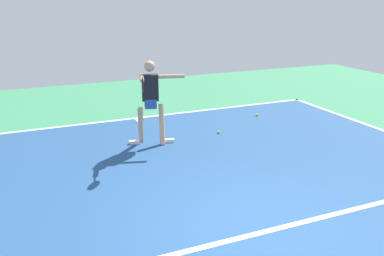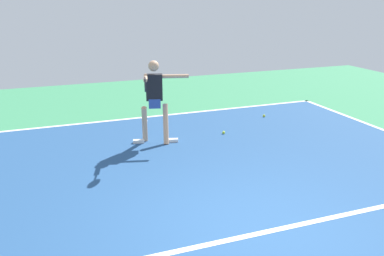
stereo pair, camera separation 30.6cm
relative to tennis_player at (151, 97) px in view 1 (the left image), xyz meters
The scene contains 8 objects.
ground_plane 4.02m from the tennis_player, 93.08° to the left, with size 21.72×21.72×0.00m, color #388456.
court_surface 4.02m from the tennis_player, 93.08° to the left, with size 10.24×11.87×0.00m, color navy.
court_line_baseline_near 2.26m from the tennis_player, 95.93° to the right, with size 10.24×0.10×0.01m, color white.
court_line_service 4.08m from the tennis_player, 93.03° to the left, with size 7.68×0.10×0.01m, color white.
court_line_centre_mark 2.09m from the tennis_player, 96.59° to the right, with size 0.10×0.30×0.01m, color white.
tennis_player is the anchor object (origin of this frame).
tennis_ball_centre_court 3.48m from the tennis_player, 163.63° to the right, with size 0.07×0.07×0.07m, color #CCE033.
tennis_ball_near_player 1.90m from the tennis_player, behind, with size 0.07×0.07×0.07m, color #C6E53D.
Camera 1 is at (2.75, 4.20, 3.04)m, focal length 39.01 mm.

